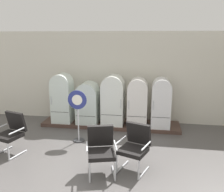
% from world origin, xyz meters
% --- Properties ---
extents(ground, '(12.00, 10.00, 0.05)m').
position_xyz_m(ground, '(0.00, 0.00, -0.03)').
color(ground, '#504D4C').
extents(back_wall, '(11.76, 0.12, 3.08)m').
position_xyz_m(back_wall, '(0.00, 3.66, 1.55)').
color(back_wall, silver).
rests_on(back_wall, ground).
extents(display_plinth, '(4.53, 0.95, 0.11)m').
position_xyz_m(display_plinth, '(0.00, 3.02, 0.06)').
color(display_plinth, '#47332A').
rests_on(display_plinth, ground).
extents(refrigerator_0, '(0.64, 0.62, 1.62)m').
position_xyz_m(refrigerator_0, '(-1.59, 2.89, 0.97)').
color(refrigerator_0, silver).
rests_on(refrigerator_0, display_plinth).
extents(refrigerator_1, '(0.70, 0.72, 1.35)m').
position_xyz_m(refrigerator_1, '(-0.74, 2.94, 0.82)').
color(refrigerator_1, silver).
rests_on(refrigerator_1, display_plinth).
extents(refrigerator_2, '(0.70, 0.71, 1.61)m').
position_xyz_m(refrigerator_2, '(0.10, 2.93, 0.96)').
color(refrigerator_2, white).
rests_on(refrigerator_2, display_plinth).
extents(refrigerator_3, '(0.62, 0.63, 1.54)m').
position_xyz_m(refrigerator_3, '(0.89, 2.89, 0.93)').
color(refrigerator_3, white).
rests_on(refrigerator_3, display_plinth).
extents(refrigerator_4, '(0.59, 0.71, 1.55)m').
position_xyz_m(refrigerator_4, '(1.62, 2.93, 0.94)').
color(refrigerator_4, white).
rests_on(refrigerator_4, display_plinth).
extents(armchair_left, '(0.75, 0.79, 1.04)m').
position_xyz_m(armchair_left, '(-2.17, 0.73, 0.58)').
color(armchair_left, silver).
rests_on(armchair_left, ground).
extents(armchair_right, '(0.78, 0.82, 1.04)m').
position_xyz_m(armchair_right, '(0.98, 0.41, 0.58)').
color(armchair_right, silver).
rests_on(armchair_right, ground).
extents(armchair_center, '(0.74, 0.79, 1.04)m').
position_xyz_m(armchair_center, '(0.26, 0.15, 0.58)').
color(armchair_center, silver).
rests_on(armchair_center, ground).
extents(sign_stand, '(0.53, 0.32, 1.49)m').
position_xyz_m(sign_stand, '(-0.70, 1.65, 0.78)').
color(sign_stand, '#2D2D30').
rests_on(sign_stand, ground).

